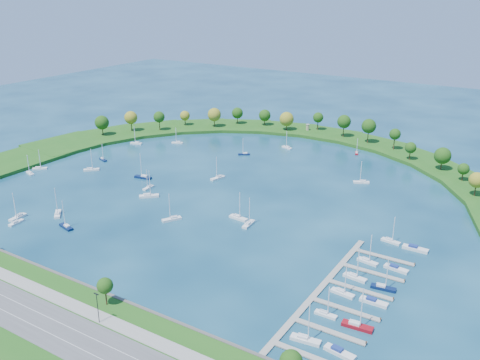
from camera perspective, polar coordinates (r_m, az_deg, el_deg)
The scene contains 39 objects.
ground at distance 264.15m, azimuth -1.49°, elevation -0.93°, with size 700.00×700.00×0.00m, color #082C45.
south_shoreline at distance 185.39m, azimuth -23.40°, elevation -12.52°, with size 420.00×43.10×11.60m.
breakwater at distance 326.53m, azimuth -3.59°, elevation 3.49°, with size 286.74×247.64×2.00m.
breakwater_trees at distance 341.63m, azimuth 3.70°, elevation 5.94°, with size 237.19×96.03×15.56m.
harbor_tower at distance 364.94m, azimuth 7.37°, elevation 5.72°, with size 2.60×2.60×4.21m.
dock_system at distance 180.48m, azimuth 10.85°, elevation -12.21°, with size 24.28×82.00×1.60m.
moored_boat_0 at distance 256.95m, azimuth -9.89°, elevation -1.66°, with size 8.69×8.36×13.85m.
moored_boat_1 at distance 329.55m, azimuth 5.15°, elevation 3.59°, with size 7.81×4.46×11.08m.
moored_boat_2 at distance 245.54m, azimuth -23.17°, elevation -4.22°, with size 2.66×7.37×10.61m.
moored_boat_3 at distance 325.68m, azimuth 12.57°, elevation 2.95°, with size 3.84×6.62×9.39m.
moored_boat_4 at distance 250.65m, azimuth -23.02°, elevation -3.68°, with size 3.27×8.63×12.37m.
moored_boat_5 at distance 247.61m, azimuth -19.22°, elevation -3.44°, with size 7.88×7.81×12.75m.
moored_boat_6 at distance 315.67m, azimuth 0.44°, elevation 2.89°, with size 7.02×5.48×10.39m.
moored_boat_7 at distance 267.74m, azimuth -9.93°, elevation -0.75°, with size 2.10×7.03×10.28m.
moored_boat_8 at distance 278.01m, azimuth 13.08°, elevation -0.16°, with size 8.30×5.64×11.96m.
moored_boat_9 at distance 316.11m, azimuth -14.68°, elevation 2.23°, with size 7.11×4.21×10.10m.
moored_boat_10 at distance 224.41m, azimuth 0.95°, elevation -4.75°, with size 3.01×8.62×12.45m.
moored_boat_11 at distance 305.59m, azimuth -21.88°, elevation 0.75°, with size 7.56×4.18×10.71m.
moored_boat_12 at distance 300.39m, azimuth -15.88°, elevation 1.15°, with size 7.70×7.64×12.45m.
moored_boat_13 at distance 230.09m, azimuth -0.18°, elevation -4.07°, with size 9.09×3.39×13.05m.
moored_boat_14 at distance 233.87m, azimuth -18.39°, elevation -4.78°, with size 8.61×4.18×12.20m.
moored_boat_15 at distance 230.91m, azimuth -7.42°, elevation -4.16°, with size 6.50×8.60×12.63m.
moored_boat_16 at distance 343.74m, azimuth -11.22°, elevation 3.99°, with size 8.18×4.25×11.57m.
moored_boat_17 at distance 311.46m, azimuth -20.97°, elevation 1.24°, with size 7.30×6.81×11.47m.
moored_boat_18 at distance 282.19m, azimuth -10.50°, elevation 0.36°, with size 9.77×4.09×13.93m.
moored_boat_19 at distance 276.77m, azimuth -2.42°, elevation 0.29°, with size 4.66×8.85×12.53m.
moored_boat_20 at distance 340.98m, azimuth -6.84°, elevation 4.10°, with size 7.32×4.98×10.55m.
docked_boat_0 at distance 159.11m, azimuth 7.12°, elevation -16.76°, with size 9.15×3.55×13.11m.
docked_boat_1 at distance 156.27m, azimuth 10.76°, elevation -17.91°, with size 9.52×3.90×1.88m.
docked_boat_2 at distance 170.18m, azimuth 9.31°, elevation -14.13°, with size 7.19×2.04×10.56m.
docked_boat_3 at distance 166.79m, azimuth 12.63°, elevation -15.16°, with size 9.63×3.40×13.89m.
docked_boat_4 at distance 181.16m, azimuth 11.09°, elevation -11.88°, with size 8.41×3.14×12.09m.
docked_boat_5 at distance 179.03m, azimuth 14.32°, elevation -12.69°, with size 9.15×2.61×1.86m.
docked_boat_6 at distance 190.57m, azimuth 12.39°, elevation -10.22°, with size 8.66×3.23×12.43m.
docked_boat_7 at distance 187.01m, azimuth 15.31°, elevation -11.15°, with size 8.65×3.44×12.37m.
docked_boat_8 at distance 201.62m, azimuth 13.71°, elevation -8.52°, with size 8.25×3.49×11.75m.
docked_boat_9 at distance 199.72m, azimuth 16.60°, elevation -9.20°, with size 8.96×3.33×1.79m.
docked_boat_10 at distance 218.74m, azimuth 16.08°, elevation -6.34°, with size 7.96×3.21×11.38m.
docked_boat_11 at distance 215.69m, azimuth 18.50°, elevation -7.07°, with size 9.74×2.80×1.98m.
Camera 1 is at (135.76, -204.68, 97.21)m, focal length 39.23 mm.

